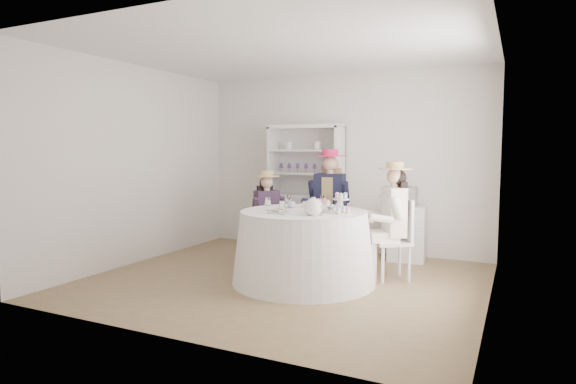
% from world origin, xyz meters
% --- Properties ---
extents(ground, '(4.50, 4.50, 0.00)m').
position_xyz_m(ground, '(0.00, 0.00, 0.00)').
color(ground, brown).
rests_on(ground, ground).
extents(ceiling, '(4.50, 4.50, 0.00)m').
position_xyz_m(ceiling, '(0.00, 0.00, 2.70)').
color(ceiling, white).
rests_on(ceiling, wall_back).
extents(wall_back, '(4.50, 0.00, 4.50)m').
position_xyz_m(wall_back, '(0.00, 2.00, 1.35)').
color(wall_back, silver).
rests_on(wall_back, ground).
extents(wall_front, '(4.50, 0.00, 4.50)m').
position_xyz_m(wall_front, '(0.00, -2.00, 1.35)').
color(wall_front, silver).
rests_on(wall_front, ground).
extents(wall_left, '(0.00, 4.50, 4.50)m').
position_xyz_m(wall_left, '(-2.25, 0.00, 1.35)').
color(wall_left, silver).
rests_on(wall_left, ground).
extents(wall_right, '(0.00, 4.50, 4.50)m').
position_xyz_m(wall_right, '(2.25, 0.00, 1.35)').
color(wall_right, silver).
rests_on(wall_right, ground).
extents(tea_table, '(1.67, 1.67, 0.85)m').
position_xyz_m(tea_table, '(0.24, 0.03, 0.42)').
color(tea_table, white).
rests_on(tea_table, ground).
extents(hutch, '(1.31, 0.87, 1.93)m').
position_xyz_m(hutch, '(-0.49, 1.77, 0.69)').
color(hutch, silver).
rests_on(hutch, ground).
extents(side_table, '(0.54, 0.54, 0.77)m').
position_xyz_m(side_table, '(1.09, 1.71, 0.38)').
color(side_table, silver).
rests_on(side_table, ground).
extents(hatbox, '(0.27, 0.27, 0.27)m').
position_xyz_m(hatbox, '(1.09, 1.71, 0.90)').
color(hatbox, black).
rests_on(hatbox, side_table).
extents(guest_left, '(0.54, 0.53, 1.27)m').
position_xyz_m(guest_left, '(-0.59, 0.69, 0.72)').
color(guest_left, silver).
rests_on(guest_left, ground).
extents(guest_mid, '(0.57, 0.59, 1.56)m').
position_xyz_m(guest_mid, '(0.15, 1.09, 0.88)').
color(guest_mid, silver).
rests_on(guest_mid, ground).
extents(guest_right, '(0.60, 0.56, 1.41)m').
position_xyz_m(guest_right, '(1.13, 0.59, 0.79)').
color(guest_right, silver).
rests_on(guest_right, ground).
extents(spare_chair, '(0.40, 0.40, 0.90)m').
position_xyz_m(spare_chair, '(-0.29, 1.24, 0.48)').
color(spare_chair, silver).
rests_on(spare_chair, ground).
extents(teacup_a, '(0.13, 0.13, 0.08)m').
position_xyz_m(teacup_a, '(0.00, 0.18, 0.88)').
color(teacup_a, white).
rests_on(teacup_a, tea_table).
extents(teacup_b, '(0.08, 0.08, 0.07)m').
position_xyz_m(teacup_b, '(0.17, 0.29, 0.88)').
color(teacup_b, white).
rests_on(teacup_b, tea_table).
extents(teacup_c, '(0.11, 0.11, 0.06)m').
position_xyz_m(teacup_c, '(0.52, 0.17, 0.88)').
color(teacup_c, white).
rests_on(teacup_c, tea_table).
extents(flower_bowl, '(0.24, 0.24, 0.05)m').
position_xyz_m(flower_bowl, '(0.44, -0.08, 0.87)').
color(flower_bowl, white).
rests_on(flower_bowl, tea_table).
extents(flower_arrangement, '(0.21, 0.21, 0.08)m').
position_xyz_m(flower_arrangement, '(0.46, -0.00, 0.94)').
color(flower_arrangement, '#D06872').
rests_on(flower_arrangement, tea_table).
extents(table_teapot, '(0.28, 0.20, 0.21)m').
position_xyz_m(table_teapot, '(0.49, -0.29, 0.93)').
color(table_teapot, white).
rests_on(table_teapot, tea_table).
extents(sandwich_plate, '(0.28, 0.28, 0.06)m').
position_xyz_m(sandwich_plate, '(0.07, -0.27, 0.86)').
color(sandwich_plate, white).
rests_on(sandwich_plate, tea_table).
extents(cupcake_stand, '(0.24, 0.24, 0.23)m').
position_xyz_m(cupcake_stand, '(0.71, -0.03, 0.93)').
color(cupcake_stand, white).
rests_on(cupcake_stand, tea_table).
extents(stemware_set, '(0.87, 0.91, 0.15)m').
position_xyz_m(stemware_set, '(0.24, 0.03, 0.92)').
color(stemware_set, white).
rests_on(stemware_set, tea_table).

